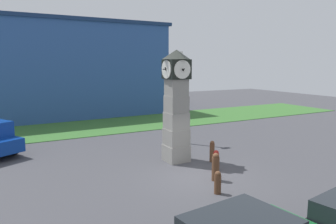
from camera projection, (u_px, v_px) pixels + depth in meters
The scene contains 9 objects.
ground_plane at pixel (198, 177), 14.11m from camera, with size 73.07×73.07×0.00m, color #424247.
clock_tower at pixel (176, 106), 16.02m from camera, with size 1.48×1.46×5.50m.
bollard_near_tower at pixel (212, 151), 16.24m from camera, with size 0.24×0.24×1.06m.
bollard_mid_row at pixel (216, 160), 14.88m from camera, with size 0.27×0.27×0.96m.
bollard_far_row at pixel (216, 167), 13.61m from camera, with size 0.31×0.31×1.18m.
bollard_end_row at pixel (218, 182), 12.24m from camera, with size 0.26×0.26×0.88m.
street_lamp_near_road at pixel (178, 90), 19.76m from camera, with size 0.50×0.24×5.55m.
warehouse_blue_far at pixel (57, 69), 30.38m from camera, with size 19.86×9.44×8.64m.
grass_verge_far at pixel (121, 124), 26.44m from camera, with size 43.84×7.12×0.04m, color #386B2D.
Camera 1 is at (-7.59, -11.28, 4.85)m, focal length 35.00 mm.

